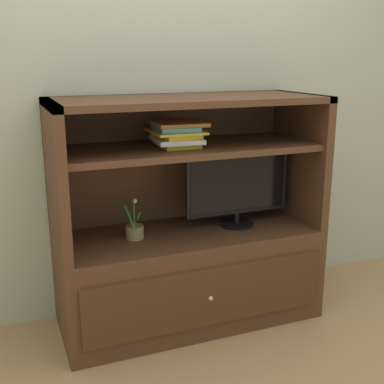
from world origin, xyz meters
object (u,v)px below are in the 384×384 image
object	(u,v)px
tv_monitor	(238,186)
media_console	(188,250)
potted_plant	(135,231)
magazine_stack	(176,134)

from	to	relation	value
tv_monitor	media_console	bearing A→B (deg)	177.51
media_console	tv_monitor	xyz separation A→B (m)	(0.31, -0.01, 0.37)
media_console	tv_monitor	bearing A→B (deg)	-2.49
potted_plant	magazine_stack	world-z (taller)	magazine_stack
media_console	potted_plant	distance (m)	0.36
magazine_stack	potted_plant	bearing A→B (deg)	177.93
magazine_stack	tv_monitor	bearing A→B (deg)	-0.76
media_console	magazine_stack	world-z (taller)	media_console
tv_monitor	potted_plant	bearing A→B (deg)	178.72
media_console	tv_monitor	world-z (taller)	media_console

